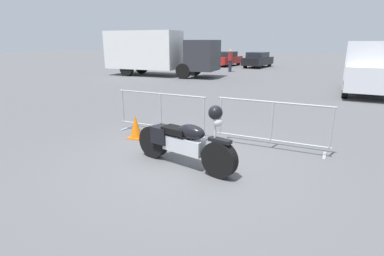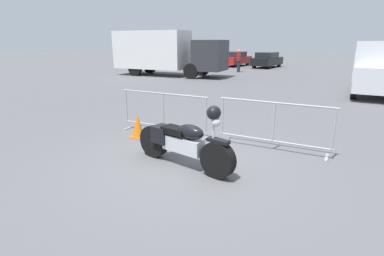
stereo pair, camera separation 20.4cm
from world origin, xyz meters
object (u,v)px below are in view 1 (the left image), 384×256
Objects in this scene: crowd_barrier_far at (272,124)px; parked_car_black at (258,60)px; parked_car_blue at (196,57)px; traffic_cone at (136,127)px; parked_car_red at (226,59)px; box_truck at (156,51)px; pedestrian at (230,60)px; crowd_barrier_near at (161,113)px; motorcycle at (184,142)px; delivery_van at (370,66)px.

crowd_barrier_far is 0.59× the size of parked_car_black.
parked_car_blue is 23.42m from traffic_cone.
parked_car_black is at bearing -87.26° from parked_car_red.
box_truck reaches higher than parked_car_blue.
parked_car_red is 5.76m from pedestrian.
parked_car_blue reaches higher than crowd_barrier_near.
parked_car_blue is 7.85× the size of traffic_cone.
parked_car_blue is 3.08m from parked_car_red.
parked_car_blue is (-1.02, 9.79, -0.88)m from box_truck.
box_truck is at bearing 117.39° from traffic_cone.
parked_car_red is 1.00× the size of parked_car_black.
crowd_barrier_far is 0.53× the size of parked_car_blue.
crowd_barrier_far is 22.01m from parked_car_black.
crowd_barrier_far is at bearing 64.28° from motorcycle.
parked_car_blue is at bearing 94.99° from box_truck.
parked_car_blue is 6.15m from parked_car_black.
parked_car_black is (-7.36, 12.24, -0.56)m from delivery_van.
parked_car_red is at bearing -136.53° from delivery_van.
motorcycle is at bearing -155.86° from parked_car_red.
parked_car_red is (-10.43, 12.60, -0.56)m from delivery_van.
parked_car_red is at bearing 119.15° from motorcycle.
traffic_cone is at bearing -159.53° from parked_car_red.
delivery_van is 11.14m from pedestrian.
crowd_barrier_near is at bearing -150.60° from parked_car_blue.
delivery_van is 8.68× the size of traffic_cone.
pedestrian is at bearing -126.26° from delivery_van.
parked_car_red is at bearing 77.45° from box_truck.
motorcycle is at bearing -130.17° from crowd_barrier_far.
delivery_van is 1.22× the size of parked_car_red.
motorcycle is 2.13m from traffic_cone.
traffic_cone is at bearing -27.85° from delivery_van.
crowd_barrier_far is at bearing -13.37° from delivery_van.
crowd_barrier_near and crowd_barrier_far have the same top height.
motorcycle is 0.29× the size of box_truck.
crowd_barrier_far is at bearing 0.00° from crowd_barrier_near.
traffic_cone is (7.44, -22.20, -0.47)m from parked_car_blue.
parked_car_blue reaches higher than parked_car_black.
crowd_barrier_far is at bearing 54.40° from pedestrian.
crowd_barrier_near is 1.46× the size of pedestrian.
delivery_van is at bearing -12.64° from box_truck.
delivery_van is 1.22× the size of parked_car_black.
motorcycle is 0.43× the size of delivery_van.
box_truck reaches higher than parked_car_black.
pedestrian is at bearing 176.56° from parked_car_black.
box_truck is 6.11m from pedestrian.
crowd_barrier_near is 16.74m from pedestrian.
traffic_cone is at bearing -130.52° from crowd_barrier_near.
parked_car_red reaches higher than crowd_barrier_near.
pedestrian reaches higher than crowd_barrier_near.
crowd_barrier_near is 1.00× the size of crowd_barrier_far.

